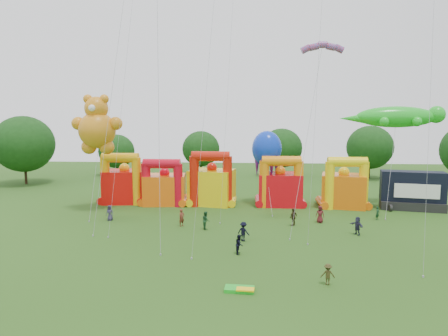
# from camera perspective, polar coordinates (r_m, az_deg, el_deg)

# --- Properties ---
(ground) EXTENTS (160.00, 160.00, 0.00)m
(ground) POSITION_cam_1_polar(r_m,az_deg,el_deg) (26.61, -0.35, -18.83)
(ground) COLOR #254814
(ground) RESTS_ON ground
(tree_ring) EXTENTS (124.86, 126.97, 12.07)m
(tree_ring) POSITION_cam_1_polar(r_m,az_deg,el_deg) (25.24, -2.98, -5.22)
(tree_ring) COLOR #352314
(tree_ring) RESTS_ON ground
(bouncy_castle_0) EXTENTS (5.98, 5.01, 7.03)m
(bouncy_castle_0) POSITION_cam_1_polar(r_m,az_deg,el_deg) (56.75, -14.08, -2.19)
(bouncy_castle_0) COLOR red
(bouncy_castle_0) RESTS_ON ground
(bouncy_castle_1) EXTENTS (5.90, 4.91, 6.34)m
(bouncy_castle_1) POSITION_cam_1_polar(r_m,az_deg,el_deg) (54.67, -8.53, -2.68)
(bouncy_castle_1) COLOR #F25D0D
(bouncy_castle_1) RESTS_ON ground
(bouncy_castle_2) EXTENTS (6.43, 5.59, 7.35)m
(bouncy_castle_2) POSITION_cam_1_polar(r_m,az_deg,el_deg) (53.82, -1.77, -2.34)
(bouncy_castle_2) COLOR yellow
(bouncy_castle_2) RESTS_ON ground
(bouncy_castle_3) EXTENTS (5.80, 4.70, 6.79)m
(bouncy_castle_3) POSITION_cam_1_polar(r_m,az_deg,el_deg) (53.91, 8.04, -2.63)
(bouncy_castle_3) COLOR red
(bouncy_castle_3) RESTS_ON ground
(bouncy_castle_4) EXTENTS (6.25, 5.40, 6.77)m
(bouncy_castle_4) POSITION_cam_1_polar(r_m,az_deg,el_deg) (54.61, 16.76, -2.74)
(bouncy_castle_4) COLOR orange
(bouncy_castle_4) RESTS_ON ground
(stage_trailer) EXTENTS (8.04, 4.36, 4.96)m
(stage_trailer) POSITION_cam_1_polar(r_m,az_deg,el_deg) (56.48, 25.29, -2.99)
(stage_trailer) COLOR black
(stage_trailer) RESTS_ON ground
(teddy_bear_kite) EXTENTS (6.38, 7.99, 14.64)m
(teddy_bear_kite) POSITION_cam_1_polar(r_m,az_deg,el_deg) (51.36, -17.78, 3.72)
(teddy_bear_kite) COLOR orange
(teddy_bear_kite) RESTS_ON ground
(gecko_kite) EXTENTS (13.70, 11.11, 13.35)m
(gecko_kite) POSITION_cam_1_polar(r_m,az_deg,el_deg) (54.60, 22.90, 1.68)
(gecko_kite) COLOR green
(gecko_kite) RESTS_ON ground
(octopus_kite) EXTENTS (4.01, 9.40, 10.05)m
(octopus_kite) POSITION_cam_1_polar(r_m,az_deg,el_deg) (53.58, 6.20, 1.26)
(octopus_kite) COLOR #0D33C8
(octopus_kite) RESTS_ON ground
(parafoil_kites) EXTENTS (25.14, 12.05, 30.08)m
(parafoil_kites) POSITION_cam_1_polar(r_m,az_deg,el_deg) (40.00, -5.09, 8.81)
(parafoil_kites) COLOR red
(parafoil_kites) RESTS_ON ground
(diamond_kites) EXTENTS (29.20, 20.58, 41.52)m
(diamond_kites) POSITION_cam_1_polar(r_m,az_deg,el_deg) (39.34, 3.90, 13.73)
(diamond_kites) COLOR red
(diamond_kites) RESTS_ON ground
(folded_kite_bundle) EXTENTS (2.05, 1.19, 0.31)m
(folded_kite_bundle) POSITION_cam_1_polar(r_m,az_deg,el_deg) (28.26, 2.33, -16.92)
(folded_kite_bundle) COLOR green
(folded_kite_bundle) RESTS_ON ground
(spectator_0) EXTENTS (0.93, 0.67, 1.78)m
(spectator_0) POSITION_cam_1_polar(r_m,az_deg,el_deg) (47.71, -16.00, -6.18)
(spectator_0) COLOR #302A47
(spectator_0) RESTS_ON ground
(spectator_1) EXTENTS (0.81, 0.82, 1.91)m
(spectator_1) POSITION_cam_1_polar(r_m,az_deg,el_deg) (43.69, -6.07, -7.07)
(spectator_1) COLOR maroon
(spectator_1) RESTS_ON ground
(spectator_2) EXTENTS (0.96, 1.10, 1.90)m
(spectator_2) POSITION_cam_1_polar(r_m,az_deg,el_deg) (42.42, -2.61, -7.47)
(spectator_2) COLOR #1C4724
(spectator_2) RESTS_ON ground
(spectator_3) EXTENTS (1.40, 1.19, 1.88)m
(spectator_3) POSITION_cam_1_polar(r_m,az_deg,el_deg) (38.44, 2.80, -9.05)
(spectator_3) COLOR black
(spectator_3) RESTS_ON ground
(spectator_4) EXTENTS (1.13, 1.17, 1.96)m
(spectator_4) POSITION_cam_1_polar(r_m,az_deg,el_deg) (44.30, 9.89, -6.90)
(spectator_4) COLOR #382B16
(spectator_4) RESTS_ON ground
(spectator_5) EXTENTS (1.32, 1.76, 1.85)m
(spectator_5) POSITION_cam_1_polar(r_m,az_deg,el_deg) (42.57, 18.51, -7.83)
(spectator_5) COLOR #282640
(spectator_5) RESTS_ON ground
(spectator_6) EXTENTS (1.06, 0.83, 1.93)m
(spectator_6) POSITION_cam_1_polar(r_m,az_deg,el_deg) (46.14, 13.56, -6.45)
(spectator_6) COLOR #54181B
(spectator_6) RESTS_ON ground
(spectator_7) EXTENTS (0.66, 0.66, 1.55)m
(spectator_7) POSITION_cam_1_polar(r_m,az_deg,el_deg) (49.48, 21.08, -6.04)
(spectator_7) COLOR #16381E
(spectator_7) RESTS_ON ground
(spectator_8) EXTENTS (0.75, 0.91, 1.71)m
(spectator_8) POSITION_cam_1_polar(r_m,az_deg,el_deg) (35.00, 2.21, -10.83)
(spectator_8) COLOR black
(spectator_8) RESTS_ON ground
(spectator_9) EXTENTS (1.02, 0.62, 1.53)m
(spectator_9) POSITION_cam_1_polar(r_m,az_deg,el_deg) (29.87, 14.60, -14.48)
(spectator_9) COLOR #373216
(spectator_9) RESTS_ON ground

